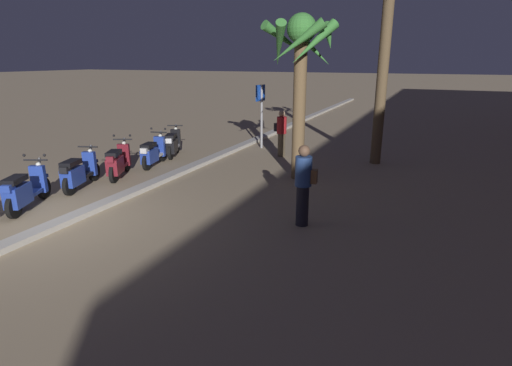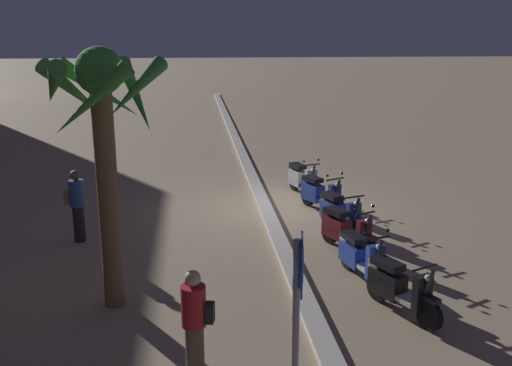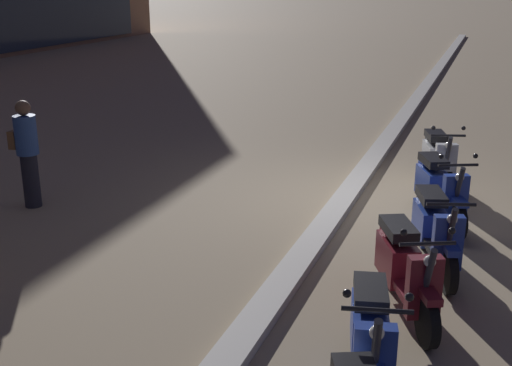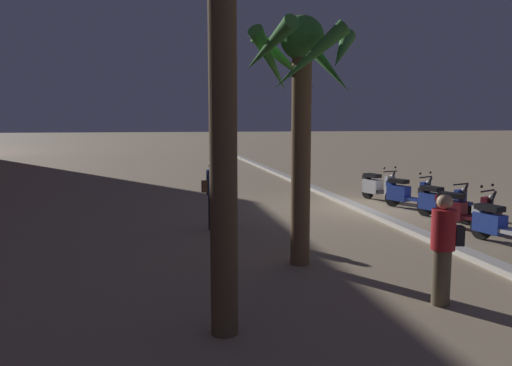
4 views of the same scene
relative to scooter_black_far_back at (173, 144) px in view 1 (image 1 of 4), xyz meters
name	(u,v)px [view 1 (image 1 of 4)]	position (x,y,z in m)	size (l,w,h in m)	color
ground_plane	(49,223)	(6.23, 1.19, -0.45)	(200.00, 200.00, 0.00)	#9E896B
curb_strip	(60,223)	(6.23, 1.52, -0.39)	(60.00, 0.36, 0.12)	#BCB7AD
scooter_black_far_back	(173,144)	(0.00, 0.00, 0.00)	(1.62, 0.87, 1.04)	black
scooter_blue_last_in_row	(153,153)	(1.43, 0.24, -0.01)	(1.70, 0.70, 1.17)	black
scooter_maroon_second_in_line	(118,162)	(2.93, 0.15, 0.01)	(1.69, 0.93, 1.17)	black
scooter_blue_mid_centre	(78,173)	(4.20, -0.04, 0.00)	(1.77, 0.82, 1.04)	black
scooter_blue_lead_nearest	(25,191)	(5.85, 0.06, 0.01)	(1.74, 0.94, 1.17)	black
crossing_sign	(261,109)	(-2.64, 2.25, 1.05)	(0.59, 0.17, 2.40)	#939399
palm_tree_near_sign	(388,11)	(-1.96, 6.67, 4.26)	(2.00, 2.06, 6.35)	brown
palm_tree_mid_walkway	(301,58)	(0.82, 4.90, 2.89)	(2.10, 2.18, 4.49)	brown
pedestrian_by_palm_tree	(281,132)	(-1.60, 3.47, 0.41)	(0.34, 0.46, 1.62)	brown
pedestrian_window_shopping	(303,184)	(4.14, 6.11, 0.45)	(0.34, 0.46, 1.70)	black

